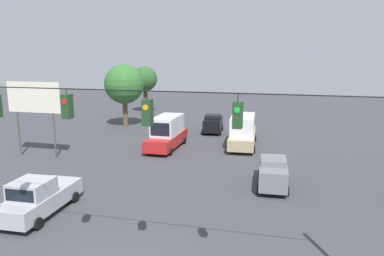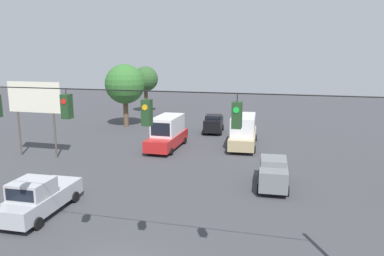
{
  "view_description": "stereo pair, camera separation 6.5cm",
  "coord_description": "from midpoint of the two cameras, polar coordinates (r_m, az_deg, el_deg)",
  "views": [
    {
      "loc": [
        -6.36,
        11.99,
        8.75
      ],
      "look_at": [
        -1.23,
        -8.16,
        4.53
      ],
      "focal_mm": 35.0,
      "sensor_mm": 36.0,
      "label": 1
    },
    {
      "loc": [
        -6.42,
        11.98,
        8.75
      ],
      "look_at": [
        -1.23,
        -8.16,
        4.53
      ],
      "focal_mm": 35.0,
      "sensor_mm": 36.0,
      "label": 2
    }
  ],
  "objects": [
    {
      "name": "box_truck_red_withflow_far",
      "position": [
        34.6,
        -3.7,
        -0.71
      ],
      "size": [
        2.45,
        6.56,
        2.97
      ],
      "color": "red",
      "rests_on": "ground_plane"
    },
    {
      "name": "tree_horizon_left",
      "position": [
        55.24,
        -7.05,
        7.38
      ],
      "size": [
        3.61,
        3.61,
        6.77
      ],
      "color": "#4C3823",
      "rests_on": "ground_plane"
    },
    {
      "name": "traffic_cone_second",
      "position": [
        24.2,
        -19.5,
        -9.64
      ],
      "size": [
        0.38,
        0.38,
        0.61
      ],
      "primitive_type": "cone",
      "color": "orange",
      "rests_on": "ground_plane"
    },
    {
      "name": "box_truck_tan_oncoming_deep",
      "position": [
        35.4,
        7.85,
        -0.5
      ],
      "size": [
        2.83,
        7.32,
        3.0
      ],
      "color": "tan",
      "rests_on": "ground_plane"
    },
    {
      "name": "sedan_grey_oncoming_far",
      "position": [
        25.35,
        12.36,
        -6.54
      ],
      "size": [
        2.14,
        4.63,
        1.97
      ],
      "color": "slate",
      "rests_on": "ground_plane"
    },
    {
      "name": "roadside_billboard",
      "position": [
        33.85,
        -22.83,
        3.74
      ],
      "size": [
        4.97,
        0.16,
        6.36
      ],
      "color": "#4C473D",
      "rests_on": "ground_plane"
    },
    {
      "name": "tree_horizon_right",
      "position": [
        44.87,
        -10.15,
        6.57
      ],
      "size": [
        4.65,
        4.65,
        7.42
      ],
      "color": "brown",
      "rests_on": "ground_plane"
    },
    {
      "name": "traffic_cone_third",
      "position": [
        26.02,
        -16.91,
        -7.98
      ],
      "size": [
        0.38,
        0.38,
        0.61
      ],
      "primitive_type": "cone",
      "color": "orange",
      "rests_on": "ground_plane"
    },
    {
      "name": "traffic_cone_nearest",
      "position": [
        22.36,
        -22.83,
        -11.67
      ],
      "size": [
        0.38,
        0.38,
        0.61
      ],
      "primitive_type": "cone",
      "color": "orange",
      "rests_on": "ground_plane"
    },
    {
      "name": "overhead_signal_span",
      "position": [
        14.3,
        -12.62,
        -3.14
      ],
      "size": [
        20.6,
        0.38,
        8.32
      ],
      "color": "#4C473D",
      "rests_on": "ground_plane"
    },
    {
      "name": "pickup_truck_silver_parked_shoulder",
      "position": [
        22.35,
        -22.24,
        -9.76
      ],
      "size": [
        2.37,
        5.59,
        2.12
      ],
      "color": "#A8AAB2",
      "rests_on": "ground_plane"
    },
    {
      "name": "sedan_black_withflow_deep",
      "position": [
        41.42,
        3.35,
        0.7
      ],
      "size": [
        2.36,
        4.19,
        1.97
      ],
      "color": "black",
      "rests_on": "ground_plane"
    }
  ]
}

